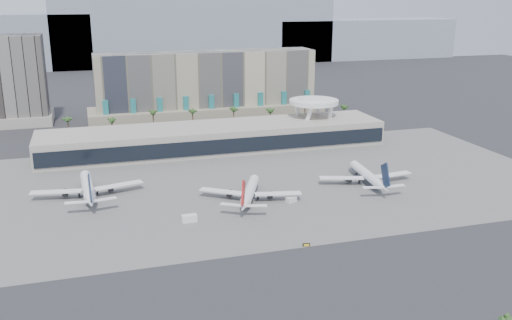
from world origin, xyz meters
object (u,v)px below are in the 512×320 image
object	(u,v)px
service_vehicle_b	(291,200)
taxiway_sign	(306,245)
airliner_centre	(250,192)
service_vehicle_a	(189,218)
airliner_left	(88,187)
airliner_right	(367,175)

from	to	relation	value
service_vehicle_b	taxiway_sign	xyz separation A→B (m)	(-8.84, -37.88, -0.47)
airliner_centre	service_vehicle_a	world-z (taller)	airliner_centre
taxiway_sign	airliner_left	bearing A→B (deg)	146.49
airliner_right	taxiway_sign	world-z (taller)	airliner_right
service_vehicle_b	taxiway_sign	size ratio (longest dim) A/B	1.65
airliner_right	service_vehicle_a	world-z (taller)	airliner_right
airliner_centre	taxiway_sign	size ratio (longest dim) A/B	16.32
airliner_left	airliner_right	bearing A→B (deg)	-11.22
airliner_left	airliner_centre	distance (m)	62.00
airliner_right	taxiway_sign	size ratio (longest dim) A/B	17.73
airliner_left	airliner_right	world-z (taller)	airliner_left
airliner_left	service_vehicle_b	world-z (taller)	airliner_left
airliner_right	service_vehicle_b	xyz separation A→B (m)	(-37.23, -11.15, -2.59)
airliner_left	taxiway_sign	distance (m)	91.47
airliner_left	service_vehicle_b	bearing A→B (deg)	-23.55
airliner_left	airliner_centre	xyz separation A→B (m)	(58.16, -21.47, -0.30)
airliner_left	airliner_right	distance (m)	110.99
airliner_centre	service_vehicle_a	distance (m)	29.34
airliner_right	airliner_left	bearing A→B (deg)	176.88
airliner_left	service_vehicle_a	xyz separation A→B (m)	(32.62, -35.74, -2.55)
airliner_centre	airliner_right	bearing A→B (deg)	28.88
service_vehicle_a	taxiway_sign	world-z (taller)	service_vehicle_a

